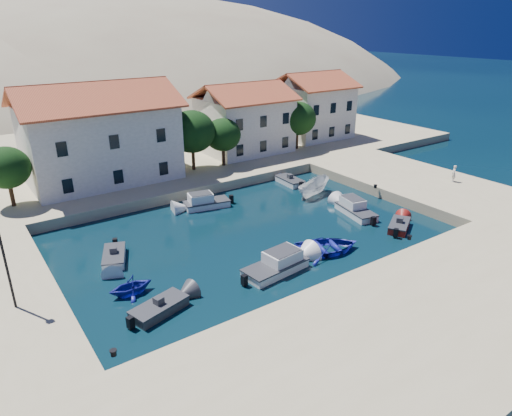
{
  "coord_description": "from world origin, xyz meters",
  "views": [
    {
      "loc": [
        -18.78,
        -17.7,
        15.97
      ],
      "look_at": [
        0.79,
        10.39,
        2.0
      ],
      "focal_mm": 32.0,
      "sensor_mm": 36.0,
      "label": 1
    }
  ],
  "objects_px": {
    "cabin_cruiser_south": "(275,266)",
    "pedestrian": "(454,173)",
    "building_left": "(99,131)",
    "lamppost": "(2,248)",
    "boat_east": "(313,195)",
    "rowboat_south": "(325,252)",
    "cabin_cruiser_east": "(356,210)",
    "building_right": "(313,104)",
    "building_mid": "(244,117)"
  },
  "relations": [
    {
      "from": "building_mid",
      "to": "cabin_cruiser_east",
      "type": "relative_size",
      "value": 2.27
    },
    {
      "from": "building_mid",
      "to": "pedestrian",
      "type": "height_order",
      "value": "building_mid"
    },
    {
      "from": "rowboat_south",
      "to": "cabin_cruiser_east",
      "type": "xyz_separation_m",
      "value": [
        7.11,
        3.71,
        0.48
      ]
    },
    {
      "from": "lamppost",
      "to": "boat_east",
      "type": "xyz_separation_m",
      "value": [
        27.71,
        5.95,
        -4.75
      ]
    },
    {
      "from": "building_right",
      "to": "lamppost",
      "type": "height_order",
      "value": "building_right"
    },
    {
      "from": "building_left",
      "to": "lamppost",
      "type": "xyz_separation_m",
      "value": [
        -11.5,
        -20.0,
        -1.18
      ]
    },
    {
      "from": "cabin_cruiser_south",
      "to": "rowboat_south",
      "type": "height_order",
      "value": "cabin_cruiser_south"
    },
    {
      "from": "building_mid",
      "to": "boat_east",
      "type": "xyz_separation_m",
      "value": [
        -1.79,
        -15.05,
        -5.22
      ]
    },
    {
      "from": "rowboat_south",
      "to": "boat_east",
      "type": "distance_m",
      "value": 12.12
    },
    {
      "from": "pedestrian",
      "to": "rowboat_south",
      "type": "bearing_deg",
      "value": -36.19
    },
    {
      "from": "building_left",
      "to": "cabin_cruiser_south",
      "type": "distance_m",
      "value": 24.87
    },
    {
      "from": "cabin_cruiser_east",
      "to": "pedestrian",
      "type": "relative_size",
      "value": 2.71
    },
    {
      "from": "lamppost",
      "to": "rowboat_south",
      "type": "height_order",
      "value": "lamppost"
    },
    {
      "from": "building_left",
      "to": "building_mid",
      "type": "bearing_deg",
      "value": 3.18
    },
    {
      "from": "lamppost",
      "to": "pedestrian",
      "type": "relative_size",
      "value": 3.64
    },
    {
      "from": "cabin_cruiser_south",
      "to": "pedestrian",
      "type": "relative_size",
      "value": 2.88
    },
    {
      "from": "building_left",
      "to": "cabin_cruiser_east",
      "type": "xyz_separation_m",
      "value": [
        15.99,
        -20.0,
        -5.46
      ]
    },
    {
      "from": "boat_east",
      "to": "pedestrian",
      "type": "xyz_separation_m",
      "value": [
        12.41,
        -7.1,
        1.85
      ]
    },
    {
      "from": "building_mid",
      "to": "pedestrian",
      "type": "xyz_separation_m",
      "value": [
        10.62,
        -22.15,
        -3.37
      ]
    },
    {
      "from": "lamppost",
      "to": "cabin_cruiser_south",
      "type": "relative_size",
      "value": 1.26
    },
    {
      "from": "building_left",
      "to": "rowboat_south",
      "type": "relative_size",
      "value": 2.82
    },
    {
      "from": "building_mid",
      "to": "cabin_cruiser_south",
      "type": "height_order",
      "value": "building_mid"
    },
    {
      "from": "boat_east",
      "to": "cabin_cruiser_east",
      "type": "bearing_deg",
      "value": 162.42
    },
    {
      "from": "cabin_cruiser_south",
      "to": "cabin_cruiser_east",
      "type": "height_order",
      "value": "same"
    },
    {
      "from": "building_right",
      "to": "building_mid",
      "type": "bearing_deg",
      "value": -175.24
    },
    {
      "from": "cabin_cruiser_south",
      "to": "pedestrian",
      "type": "xyz_separation_m",
      "value": [
        24.61,
        2.78,
        1.38
      ]
    },
    {
      "from": "lamppost",
      "to": "pedestrian",
      "type": "bearing_deg",
      "value": -1.64
    },
    {
      "from": "cabin_cruiser_east",
      "to": "pedestrian",
      "type": "bearing_deg",
      "value": -83.31
    },
    {
      "from": "rowboat_south",
      "to": "pedestrian",
      "type": "distance_m",
      "value": 19.99
    },
    {
      "from": "pedestrian",
      "to": "boat_east",
      "type": "bearing_deg",
      "value": -73.36
    },
    {
      "from": "building_mid",
      "to": "rowboat_south",
      "type": "height_order",
      "value": "building_mid"
    },
    {
      "from": "building_right",
      "to": "cabin_cruiser_south",
      "type": "height_order",
      "value": "building_right"
    },
    {
      "from": "building_left",
      "to": "building_mid",
      "type": "relative_size",
      "value": 1.4
    },
    {
      "from": "pedestrian",
      "to": "building_mid",
      "type": "bearing_deg",
      "value": -107.98
    },
    {
      "from": "lamppost",
      "to": "boat_east",
      "type": "relative_size",
      "value": 1.36
    },
    {
      "from": "building_left",
      "to": "building_right",
      "type": "distance_m",
      "value": 30.07
    },
    {
      "from": "rowboat_south",
      "to": "pedestrian",
      "type": "height_order",
      "value": "pedestrian"
    },
    {
      "from": "lamppost",
      "to": "building_left",
      "type": "bearing_deg",
      "value": 60.1
    },
    {
      "from": "lamppost",
      "to": "boat_east",
      "type": "height_order",
      "value": "lamppost"
    },
    {
      "from": "building_left",
      "to": "cabin_cruiser_east",
      "type": "relative_size",
      "value": 3.17
    },
    {
      "from": "building_left",
      "to": "cabin_cruiser_east",
      "type": "distance_m",
      "value": 26.18
    },
    {
      "from": "building_right",
      "to": "rowboat_south",
      "type": "bearing_deg",
      "value": -129.39
    },
    {
      "from": "building_mid",
      "to": "boat_east",
      "type": "relative_size",
      "value": 2.29
    },
    {
      "from": "lamppost",
      "to": "rowboat_south",
      "type": "distance_m",
      "value": 21.26
    },
    {
      "from": "building_right",
      "to": "lamppost",
      "type": "bearing_deg",
      "value": -152.07
    },
    {
      "from": "cabin_cruiser_east",
      "to": "cabin_cruiser_south",
      "type": "bearing_deg",
      "value": 120.06
    },
    {
      "from": "building_mid",
      "to": "rowboat_south",
      "type": "bearing_deg",
      "value": -110.25
    },
    {
      "from": "building_right",
      "to": "pedestrian",
      "type": "xyz_separation_m",
      "value": [
        -1.38,
        -23.15,
        -3.62
      ]
    },
    {
      "from": "cabin_cruiser_south",
      "to": "rowboat_south",
      "type": "relative_size",
      "value": 0.94
    },
    {
      "from": "building_left",
      "to": "pedestrian",
      "type": "height_order",
      "value": "building_left"
    }
  ]
}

